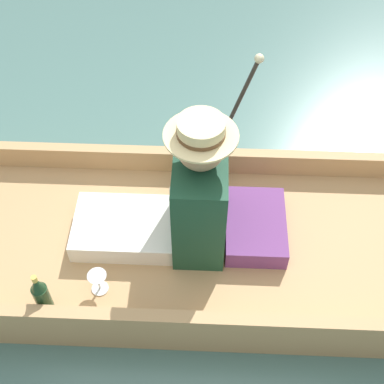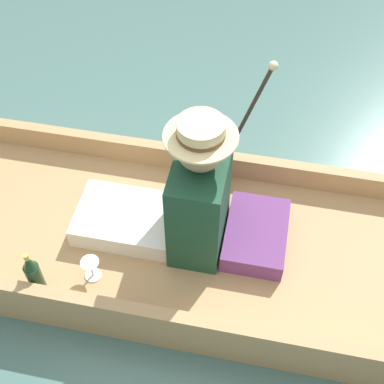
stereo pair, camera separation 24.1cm
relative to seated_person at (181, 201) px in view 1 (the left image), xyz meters
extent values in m
plane|color=#476B66|center=(-0.02, 0.02, -0.43)|extent=(16.00, 16.00, 0.00)
cube|color=tan|center=(-0.02, 0.02, -0.36)|extent=(1.03, 3.16, 0.15)
cube|color=tan|center=(-0.51, 0.02, -0.21)|extent=(0.06, 3.16, 0.14)
cube|color=tan|center=(0.46, 0.02, -0.21)|extent=(0.06, 3.16, 0.14)
cube|color=#6B3875|center=(0.04, -0.36, -0.23)|extent=(0.42, 0.30, 0.11)
cube|color=white|center=(0.00, 0.28, -0.23)|extent=(0.35, 0.50, 0.11)
cube|color=#19422D|center=(0.00, -0.09, -0.01)|extent=(0.39, 0.24, 0.54)
cube|color=beige|center=(0.00, 0.04, 0.03)|extent=(0.04, 0.01, 0.30)
cube|color=white|center=(-0.11, 0.04, 0.06)|extent=(0.02, 0.01, 0.33)
cube|color=white|center=(0.11, 0.04, 0.06)|extent=(0.02, 0.01, 0.33)
sphere|color=tan|center=(0.00, -0.09, 0.36)|extent=(0.21, 0.21, 0.21)
cylinder|color=beige|center=(0.00, -0.09, 0.43)|extent=(0.31, 0.31, 0.01)
cylinder|color=beige|center=(0.00, -0.09, 0.47)|extent=(0.20, 0.20, 0.07)
cylinder|color=brown|center=(0.00, -0.09, 0.45)|extent=(0.20, 0.20, 0.02)
ellipsoid|color=#9E754C|center=(0.38, -0.08, -0.17)|extent=(0.16, 0.13, 0.23)
sphere|color=#9E754C|center=(0.38, -0.08, 0.00)|extent=(0.13, 0.13, 0.13)
sphere|color=olive|center=(0.38, -0.02, -0.01)|extent=(0.05, 0.05, 0.05)
sphere|color=#9E754C|center=(0.33, -0.08, 0.05)|extent=(0.06, 0.06, 0.06)
sphere|color=#9E754C|center=(0.42, -0.08, 0.05)|extent=(0.06, 0.06, 0.06)
cylinder|color=#9E754C|center=(0.29, -0.08, -0.13)|extent=(0.09, 0.06, 0.10)
cylinder|color=#9E754C|center=(0.46, -0.08, -0.13)|extent=(0.09, 0.06, 0.10)
sphere|color=#9E754C|center=(0.34, -0.05, -0.25)|extent=(0.07, 0.07, 0.07)
sphere|color=#9E754C|center=(0.42, -0.05, -0.25)|extent=(0.07, 0.07, 0.07)
cylinder|color=silver|center=(-0.31, 0.37, -0.28)|extent=(0.08, 0.08, 0.01)
cylinder|color=silver|center=(-0.31, 0.37, -0.24)|extent=(0.01, 0.01, 0.07)
cone|color=silver|center=(-0.31, 0.37, -0.18)|extent=(0.09, 0.09, 0.04)
cylinder|color=#2D2823|center=(0.39, -0.21, 0.12)|extent=(0.02, 0.26, 0.80)
sphere|color=beige|center=(0.39, -0.33, 0.52)|extent=(0.04, 0.04, 0.04)
cylinder|color=#19381E|center=(-0.43, 0.59, -0.19)|extent=(0.07, 0.07, 0.19)
cone|color=#19381E|center=(-0.43, 0.59, -0.05)|extent=(0.06, 0.06, 0.08)
cylinder|color=gold|center=(-0.43, 0.59, -0.01)|extent=(0.02, 0.02, 0.03)
camera|label=1|loc=(-1.54, -0.12, 1.93)|focal=50.00mm
camera|label=2|loc=(-1.51, -0.36, 1.93)|focal=50.00mm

